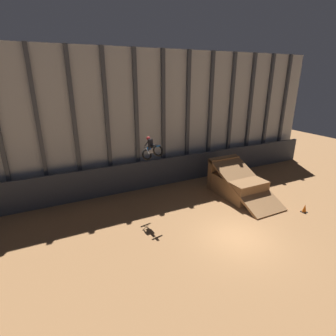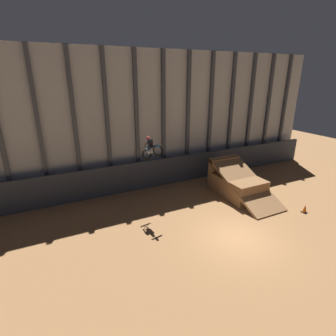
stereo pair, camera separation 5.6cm
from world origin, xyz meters
name	(u,v)px [view 1 (the left image)]	position (x,y,z in m)	size (l,w,h in m)	color
ground_plane	(237,238)	(0.00, 0.00, 0.00)	(60.00, 60.00, 0.00)	#996B42
arena_back_wall	(162,119)	(0.00, 10.01, 5.43)	(32.00, 0.40, 10.86)	#ADB2B7
lower_barrier	(168,171)	(0.00, 9.05, 1.17)	(31.36, 0.20, 2.34)	#383D47
dirt_ramp	(236,183)	(3.89, 4.84, 0.91)	(2.80, 5.80, 2.71)	olive
rider_bike_solo	(151,149)	(-3.11, 5.12, 4.45)	(1.03, 1.78, 1.66)	black
traffic_cone_near_ramp	(305,209)	(6.14, 0.31, 0.28)	(0.36, 0.36, 0.58)	black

